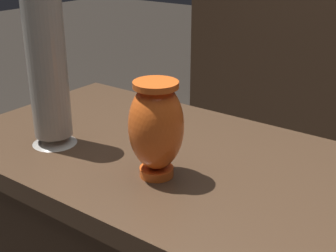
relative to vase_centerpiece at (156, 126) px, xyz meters
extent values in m
cube|color=#422D1E|center=(-0.02, 0.11, -0.14)|extent=(1.20, 0.64, 0.05)
cylinder|color=#E55B1E|center=(0.00, 0.00, -0.11)|extent=(0.08, 0.08, 0.02)
ellipsoid|color=#E55B1E|center=(0.00, 0.00, 0.00)|extent=(0.12, 0.12, 0.20)
cylinder|color=#E55B1E|center=(0.00, 0.00, 0.10)|extent=(0.10, 0.10, 0.01)
cone|color=gray|center=(-0.32, -0.02, -0.11)|extent=(0.11, 0.11, 0.03)
cylinder|color=gray|center=(-0.32, -0.02, 0.08)|extent=(0.10, 0.10, 0.35)
camera|label=1|loc=(0.58, -0.74, 0.39)|focal=50.23mm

